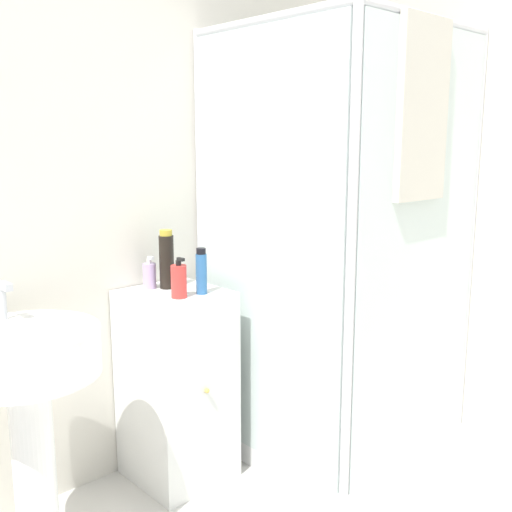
% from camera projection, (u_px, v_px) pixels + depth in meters
% --- Properties ---
extents(wall_back, '(6.40, 0.06, 2.50)m').
position_uv_depth(wall_back, '(17.00, 186.00, 2.16)').
color(wall_back, silver).
rests_on(wall_back, ground_plane).
extents(shower_enclosure, '(0.89, 0.92, 1.88)m').
position_uv_depth(shower_enclosure, '(337.00, 346.00, 2.69)').
color(shower_enclosure, white).
rests_on(shower_enclosure, ground_plane).
extents(vanity_cabinet, '(0.37, 0.41, 0.81)m').
position_uv_depth(vanity_cabinet, '(177.00, 385.00, 2.51)').
color(vanity_cabinet, silver).
rests_on(vanity_cabinet, ground_plane).
extents(sink, '(0.47, 0.47, 0.95)m').
position_uv_depth(sink, '(28.00, 386.00, 1.92)').
color(sink, white).
rests_on(sink, ground_plane).
extents(soap_dispenser, '(0.06, 0.06, 0.16)m').
position_uv_depth(soap_dispenser, '(179.00, 281.00, 2.32)').
color(soap_dispenser, red).
rests_on(soap_dispenser, vanity_cabinet).
extents(shampoo_bottle_tall_black, '(0.06, 0.06, 0.24)m').
position_uv_depth(shampoo_bottle_tall_black, '(167.00, 260.00, 2.47)').
color(shampoo_bottle_tall_black, black).
rests_on(shampoo_bottle_tall_black, vanity_cabinet).
extents(shampoo_bottle_blue, '(0.04, 0.04, 0.19)m').
position_uv_depth(shampoo_bottle_blue, '(201.00, 272.00, 2.38)').
color(shampoo_bottle_blue, '#2D66A3').
rests_on(shampoo_bottle_blue, vanity_cabinet).
extents(lotion_bottle_white, '(0.05, 0.06, 0.14)m').
position_uv_depth(lotion_bottle_white, '(150.00, 275.00, 2.47)').
color(lotion_bottle_white, '#B299C6').
rests_on(lotion_bottle_white, vanity_cabinet).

